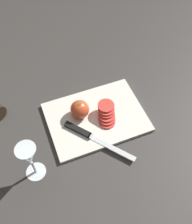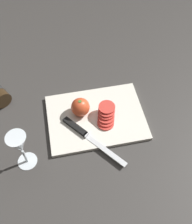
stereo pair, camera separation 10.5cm
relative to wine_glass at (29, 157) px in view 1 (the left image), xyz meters
The scene contains 6 objects.
ground_plane 0.30m from the wine_glass, 27.49° to the left, with size 3.00×3.00×0.00m, color #383533.
cutting_board 0.34m from the wine_glass, 25.56° to the left, with size 0.39×0.29×0.02m.
wine_glass is the anchor object (origin of this frame).
whole_tomato 0.29m from the wine_glass, 36.16° to the left, with size 0.08×0.08×0.08m.
knife 0.25m from the wine_glass, 19.78° to the left, with size 0.21×0.25×0.01m.
tomato_slice_stack_near 0.36m from the wine_glass, 19.92° to the left, with size 0.08×0.11×0.05m.
Camera 1 is at (-0.17, -0.54, 0.91)m, focal length 42.00 mm.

